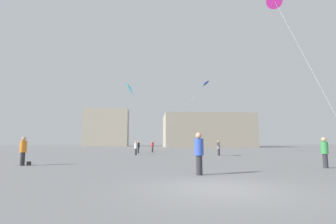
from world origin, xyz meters
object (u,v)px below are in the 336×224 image
Objects in this scene: kite_cyan_diamond at (130,88)px; handbag_beside_flyer at (29,163)px; person_in_blue at (199,151)px; person_in_black at (138,146)px; person_in_grey at (219,147)px; person_in_orange at (23,150)px; person_in_red at (152,146)px; building_centre_hall at (206,131)px; kite_magenta_diamond at (275,1)px; kite_cobalt_diamond at (205,83)px; building_left_hall at (107,128)px; person_in_white at (136,147)px; person_in_green at (325,151)px.

kite_cyan_diamond is 10.96m from handbag_beside_flyer.
person_in_black is at bearing -127.91° from person_in_blue.
handbag_beside_flyer is (-15.16, -10.41, -0.79)m from person_in_grey.
person_in_red is (8.41, 20.35, -0.06)m from person_in_orange.
person_in_orange is 0.06× the size of building_centre_hall.
person_in_black is 12.14m from kite_cyan_diamond.
person_in_grey is (15.51, 10.51, -0.07)m from person_in_orange.
handbag_beside_flyer is (-9.64, 5.35, -0.90)m from person_in_blue.
kite_magenta_diamond is 17.98m from kite_cobalt_diamond.
kite_cobalt_diamond is (1.13, 10.18, 9.76)m from person_in_grey.
person_in_grey is 53.75m from building_centre_hall.
kite_magenta_diamond is 23.04m from handbag_beside_flyer.
person_in_orange is at bearing -119.92° from person_in_grey.
person_in_grey is 0.10× the size of building_left_hall.
person_in_grey is at bearing -96.33° from kite_cobalt_diamond.
kite_cobalt_diamond is at bearing -151.12° from person_in_blue.
person_in_grey reaches higher than person_in_black.
person_in_black is 0.17× the size of kite_cobalt_diamond.
handbag_beside_flyer is (-6.01, -12.28, -0.77)m from person_in_white.
person_in_green is 14.15m from kite_magenta_diamond.
person_in_red is at bearing 79.58° from kite_cyan_diamond.
person_in_red is 12.77m from kite_cobalt_diamond.
person_in_grey is 12.14m from person_in_red.
building_left_hall is (-27.80, 81.47, -6.24)m from kite_magenta_diamond.
person_in_green is at bearing 150.31° from person_in_blue.
kite_cobalt_diamond is at bearing 52.08° from kite_cyan_diamond.
person_in_green is 0.92× the size of person_in_blue.
person_in_white is 74.10m from building_left_hall.
building_left_hall reaches higher than person_in_blue.
person_in_green is at bearing -54.94° from person_in_grey.
kite_magenta_diamond is 40.88× the size of handbag_beside_flyer.
handbag_beside_flyer is (-16.30, -20.59, -10.55)m from kite_cobalt_diamond.
kite_cyan_diamond is (-11.71, 9.85, 5.66)m from person_in_green.
person_in_grey is at bearing -33.21° from person_in_white.
building_left_hall reaches higher than person_in_white.
person_in_black is at bearing 87.37° from kite_cyan_diamond.
building_centre_hall reaches higher than person_in_black.
building_centre_hall is (20.55, 50.48, 4.35)m from person_in_white.
person_in_blue is 5.81× the size of handbag_beside_flyer.
person_in_orange is 1.07× the size of person_in_grey.
kite_cyan_diamond is at bearing 61.89° from person_in_orange.
person_in_white is 5.07× the size of handbag_beside_flyer.
kite_magenta_diamond is (10.30, -17.26, 12.80)m from person_in_red.
person_in_blue is at bearing -136.26° from kite_magenta_diamond.
person_in_orange is 68.51m from building_centre_hall.
building_left_hall reaches higher than person_in_grey.
person_in_white is at bearing 143.03° from kite_magenta_diamond.
person_in_red is 0.28× the size of kite_cyan_diamond.
person_in_grey is 14.15m from kite_cobalt_diamond.
person_in_green is 17.58m from handbag_beside_flyer.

